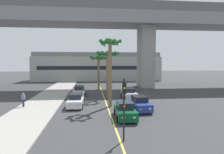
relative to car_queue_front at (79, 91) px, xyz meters
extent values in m
cube|color=#9E9991|center=(-4.28, -10.73, -0.65)|extent=(4.80, 80.00, 0.15)
cube|color=#DBCC4C|center=(3.72, -2.73, -0.72)|extent=(0.14, 56.00, 0.01)
cube|color=gray|center=(3.72, 9.91, 13.15)|extent=(78.66, 8.00, 2.40)
cube|color=#5C5C60|center=(3.72, 6.21, 15.25)|extent=(78.66, 0.50, 1.80)
cube|color=#5C5C60|center=(3.72, 13.61, 15.25)|extent=(78.66, 0.50, 1.80)
cube|color=gray|center=(13.33, 9.91, 5.61)|extent=(2.80, 4.40, 12.67)
cube|color=#ADB2A8|center=(3.72, 26.50, 2.66)|extent=(35.69, 8.00, 6.77)
cube|color=gray|center=(3.72, 26.50, 6.65)|extent=(34.98, 7.20, 1.20)
cube|color=black|center=(3.72, 22.48, 3.00)|extent=(32.12, 0.04, 1.00)
cube|color=white|center=(0.00, -0.03, -0.14)|extent=(1.77, 4.13, 0.80)
cube|color=black|center=(0.00, 0.12, 0.54)|extent=(1.43, 2.07, 0.60)
cube|color=#F2EDCC|center=(0.43, -2.05, -0.09)|extent=(0.24, 0.08, 0.14)
cube|color=#F2EDCC|center=(-0.50, -2.03, -0.09)|extent=(0.24, 0.08, 0.14)
cylinder|color=black|center=(0.79, -1.32, -0.40)|extent=(0.23, 0.64, 0.64)
cylinder|color=black|center=(-0.83, -1.29, -0.40)|extent=(0.23, 0.64, 0.64)
cylinder|color=black|center=(0.83, 1.23, -0.40)|extent=(0.23, 0.64, 0.64)
cylinder|color=black|center=(-0.79, 1.25, -0.40)|extent=(0.23, 0.64, 0.64)
cube|color=navy|center=(7.11, -9.74, -0.14)|extent=(1.84, 4.15, 0.80)
cube|color=black|center=(7.10, -9.59, 0.54)|extent=(1.46, 2.10, 0.60)
cube|color=#F2EDCC|center=(7.64, -11.74, -0.09)|extent=(0.24, 0.09, 0.14)
cube|color=#F2EDCC|center=(6.71, -11.77, -0.09)|extent=(0.24, 0.09, 0.14)
cylinder|color=black|center=(7.96, -10.99, -0.40)|extent=(0.24, 0.65, 0.64)
cylinder|color=black|center=(6.34, -11.04, -0.40)|extent=(0.24, 0.65, 0.64)
cylinder|color=black|center=(7.87, -8.45, -0.40)|extent=(0.24, 0.65, 0.64)
cylinder|color=black|center=(6.26, -8.50, -0.40)|extent=(0.24, 0.65, 0.64)
cube|color=#0C4728|center=(4.98, -12.56, -0.14)|extent=(1.78, 4.13, 0.80)
cube|color=black|center=(4.98, -12.41, 0.54)|extent=(1.43, 2.08, 0.60)
cube|color=#F2EDCC|center=(5.41, -14.58, -0.09)|extent=(0.24, 0.08, 0.14)
cube|color=#F2EDCC|center=(4.47, -14.56, -0.09)|extent=(0.24, 0.08, 0.14)
cylinder|color=black|center=(5.76, -13.85, -0.40)|extent=(0.23, 0.64, 0.64)
cylinder|color=black|center=(4.15, -13.82, -0.40)|extent=(0.23, 0.64, 0.64)
cylinder|color=black|center=(5.81, -11.30, -0.40)|extent=(0.23, 0.64, 0.64)
cylinder|color=black|center=(4.20, -11.27, -0.40)|extent=(0.23, 0.64, 0.64)
cube|color=#B7BABF|center=(7.25, -2.97, -0.14)|extent=(1.83, 4.15, 0.80)
cube|color=black|center=(7.25, -2.82, 0.54)|extent=(1.46, 2.09, 0.60)
cube|color=#F2EDCC|center=(7.78, -4.97, -0.09)|extent=(0.24, 0.09, 0.14)
cube|color=#F2EDCC|center=(6.85, -5.00, -0.09)|extent=(0.24, 0.09, 0.14)
cylinder|color=black|center=(8.10, -4.22, -0.40)|extent=(0.24, 0.65, 0.64)
cylinder|color=black|center=(6.49, -4.27, -0.40)|extent=(0.24, 0.65, 0.64)
cylinder|color=black|center=(8.02, -1.68, -0.40)|extent=(0.24, 0.65, 0.64)
cylinder|color=black|center=(6.40, -1.73, -0.40)|extent=(0.24, 0.65, 0.64)
cube|color=white|center=(0.00, -7.32, -0.14)|extent=(1.80, 4.14, 0.80)
cube|color=black|center=(0.00, -7.17, 0.54)|extent=(1.45, 2.08, 0.60)
cube|color=#F2EDCC|center=(0.42, -9.35, -0.09)|extent=(0.24, 0.09, 0.14)
cube|color=#F2EDCC|center=(-0.52, -9.32, -0.09)|extent=(0.24, 0.09, 0.14)
cylinder|color=black|center=(0.78, -8.62, -0.40)|extent=(0.24, 0.65, 0.64)
cylinder|color=black|center=(-0.84, -8.57, -0.40)|extent=(0.24, 0.65, 0.64)
cylinder|color=black|center=(0.84, -6.07, -0.40)|extent=(0.24, 0.65, 0.64)
cylinder|color=black|center=(-0.77, -6.03, -0.40)|extent=(0.24, 0.65, 0.64)
cylinder|color=black|center=(3.96, -17.82, 1.38)|extent=(0.12, 0.12, 4.20)
cube|color=black|center=(3.96, -17.96, 2.88)|extent=(0.24, 0.20, 0.76)
sphere|color=black|center=(3.96, -18.06, 3.12)|extent=(0.14, 0.14, 0.14)
sphere|color=yellow|center=(3.96, -18.06, 2.88)|extent=(0.14, 0.14, 0.14)
sphere|color=black|center=(3.96, -18.06, 2.64)|extent=(0.14, 0.14, 0.14)
cube|color=black|center=(3.96, -17.94, 1.68)|extent=(0.20, 0.16, 0.24)
cube|color=orange|center=(3.96, -18.02, 1.68)|extent=(0.12, 0.03, 0.12)
cylinder|color=brown|center=(4.03, -7.69, 3.06)|extent=(0.42, 0.42, 7.57)
sphere|color=#236028|center=(4.03, -7.69, 7.00)|extent=(0.60, 0.60, 0.60)
cone|color=#236028|center=(4.88, -7.65, 6.71)|extent=(0.53, 1.77, 0.96)
cone|color=#236028|center=(4.49, -6.98, 6.73)|extent=(1.71, 1.32, 0.93)
cone|color=#236028|center=(3.80, -6.87, 6.80)|extent=(1.81, 0.91, 0.82)
cone|color=#236028|center=(3.28, -7.30, 6.64)|extent=(1.19, 1.74, 1.07)
cone|color=#236028|center=(3.28, -8.07, 6.74)|extent=(1.19, 1.76, 0.92)
cone|color=#236028|center=(3.82, -8.51, 6.70)|extent=(1.80, 0.87, 0.97)
cone|color=#236028|center=(4.58, -8.34, 6.80)|extent=(1.63, 1.46, 0.82)
cylinder|color=brown|center=(3.29, 7.29, 2.31)|extent=(0.43, 0.43, 6.06)
sphere|color=#236028|center=(3.29, 7.29, 5.49)|extent=(0.60, 0.60, 0.60)
cone|color=#236028|center=(4.44, 7.41, 5.22)|extent=(0.69, 2.39, 0.95)
cone|color=#236028|center=(3.99, 8.21, 5.28)|extent=(2.14, 1.78, 0.85)
cone|color=#236028|center=(3.08, 8.43, 5.21)|extent=(2.39, 0.86, 0.97)
cone|color=#236028|center=(2.23, 7.75, 5.31)|extent=(1.35, 2.33, 0.79)
cone|color=#236028|center=(2.32, 6.66, 5.12)|extent=(1.63, 2.21, 1.12)
cone|color=#236028|center=(3.02, 6.16, 5.26)|extent=(2.39, 0.99, 0.89)
cone|color=#236028|center=(4.10, 6.47, 5.18)|extent=(1.98, 1.97, 1.03)
cylinder|color=brown|center=(4.25, -1.54, 2.54)|extent=(0.38, 0.38, 6.52)
sphere|color=#236028|center=(4.25, -1.54, 5.94)|extent=(0.60, 0.60, 0.60)
cone|color=#236028|center=(5.38, -1.48, 5.66)|extent=(0.57, 2.32, 0.98)
cone|color=#236028|center=(5.02, -0.71, 5.76)|extent=(1.99, 1.89, 0.81)
cone|color=#236028|center=(4.36, -0.42, 5.75)|extent=(2.33, 0.67, 0.81)
cone|color=#236028|center=(3.65, -0.58, 5.70)|extent=(2.19, 1.58, 0.91)
cone|color=#236028|center=(3.16, -1.26, 5.59)|extent=(1.00, 2.32, 1.09)
cone|color=#236028|center=(3.15, -1.81, 5.62)|extent=(0.97, 2.33, 1.05)
cone|color=#236028|center=(3.60, -2.46, 5.77)|extent=(2.13, 1.68, 0.78)
cone|color=#236028|center=(4.30, -2.67, 5.63)|extent=(2.31, 0.55, 1.04)
cone|color=#236028|center=(5.00, -2.39, 5.59)|extent=(2.00, 1.84, 1.09)
cylinder|color=#2D2D38|center=(-5.95, -7.29, -0.15)|extent=(0.22, 0.22, 0.85)
cube|color=slate|center=(-5.95, -7.29, 0.56)|extent=(0.34, 0.22, 0.56)
sphere|color=#9E7051|center=(-5.95, -7.29, 0.95)|extent=(0.20, 0.20, 0.20)
camera|label=1|loc=(1.81, -30.35, 4.56)|focal=31.26mm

